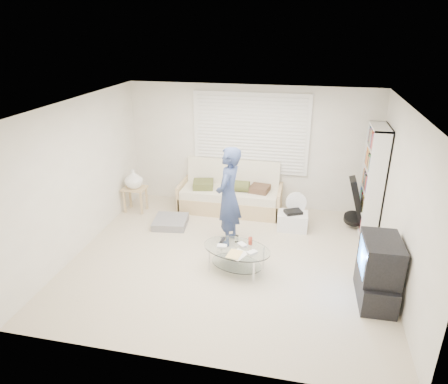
% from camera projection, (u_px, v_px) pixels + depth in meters
% --- Properties ---
extents(ground, '(5.00, 5.00, 0.00)m').
position_uv_depth(ground, '(228.00, 259.00, 6.55)').
color(ground, tan).
rests_on(ground, ground).
extents(room_shell, '(5.02, 4.52, 2.51)m').
position_uv_depth(room_shell, '(235.00, 155.00, 6.36)').
color(room_shell, beige).
rests_on(room_shell, ground).
extents(window_blinds, '(2.32, 0.08, 1.62)m').
position_uv_depth(window_blinds, '(251.00, 134.00, 7.94)').
color(window_blinds, silver).
rests_on(window_blinds, ground).
extents(futon_sofa, '(2.07, 0.83, 1.01)m').
position_uv_depth(futon_sofa, '(231.00, 195.00, 8.18)').
color(futon_sofa, tan).
rests_on(futon_sofa, ground).
extents(grey_floor_pillow, '(0.69, 0.69, 0.14)m').
position_uv_depth(grey_floor_pillow, '(171.00, 222.00, 7.63)').
color(grey_floor_pillow, slate).
rests_on(grey_floor_pillow, ground).
extents(side_table, '(0.45, 0.37, 0.90)m').
position_uv_depth(side_table, '(134.00, 181.00, 7.99)').
color(side_table, tan).
rests_on(side_table, ground).
extents(bookshelf, '(0.31, 0.82, 1.96)m').
position_uv_depth(bookshelf, '(372.00, 180.00, 7.17)').
color(bookshelf, white).
rests_on(bookshelf, ground).
extents(guitar_case, '(0.41, 0.36, 0.96)m').
position_uv_depth(guitar_case, '(356.00, 207.00, 7.40)').
color(guitar_case, black).
rests_on(guitar_case, ground).
extents(floor_fan, '(0.40, 0.27, 0.66)m').
position_uv_depth(floor_fan, '(296.00, 205.00, 7.58)').
color(floor_fan, white).
rests_on(floor_fan, ground).
extents(storage_bin, '(0.55, 0.39, 0.38)m').
position_uv_depth(storage_bin, '(292.00, 221.00, 7.44)').
color(storage_bin, white).
rests_on(storage_bin, ground).
extents(tv_unit, '(0.50, 0.88, 0.95)m').
position_uv_depth(tv_unit, '(378.00, 271.00, 5.41)').
color(tv_unit, black).
rests_on(tv_unit, ground).
extents(coffee_table, '(1.20, 0.91, 0.52)m').
position_uv_depth(coffee_table, '(237.00, 252.00, 6.13)').
color(coffee_table, silver).
rests_on(coffee_table, ground).
extents(standing_person, '(0.51, 0.69, 1.74)m').
position_uv_depth(standing_person, '(228.00, 197.00, 6.72)').
color(standing_person, navy).
rests_on(standing_person, ground).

